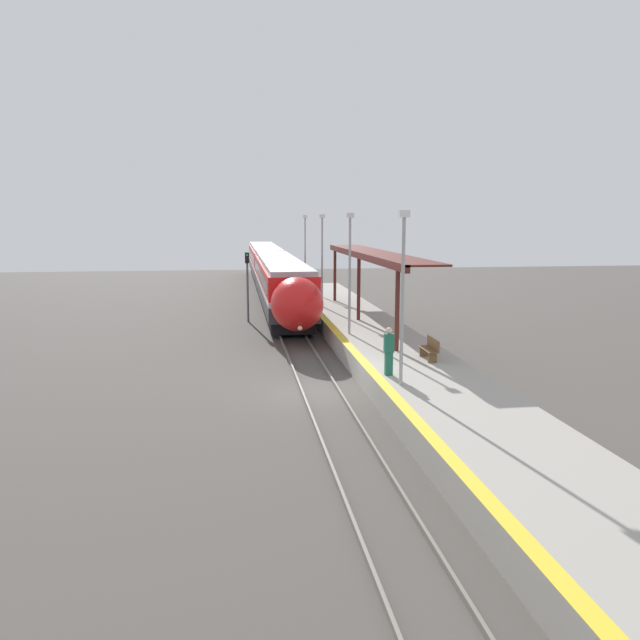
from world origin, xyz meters
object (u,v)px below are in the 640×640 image
Objects in this scene: lamppost_near at (403,288)px; lamppost_mid at (350,266)px; lamppost_farthest at (305,248)px; platform_bench at (430,348)px; train at (272,271)px; railway_signal at (247,280)px; person_waiting at (389,350)px; lamppost_far at (322,255)px.

lamppost_mid is at bearing 90.00° from lamppost_near.
lamppost_near is 29.75m from lamppost_farthest.
lamppost_near is (-2.24, -3.72, 2.94)m from platform_bench.
lamppost_near is 1.00× the size of lamppost_farthest.
lamppost_near is (2.46, -33.82, 2.16)m from train.
lamppost_mid is 1.00× the size of lamppost_farthest.
railway_signal is at bearing -116.95° from lamppost_farthest.
lamppost_near is at bearing -90.00° from lamppost_farthest.
platform_bench is at bearing 58.90° from lamppost_near.
lamppost_near reaches higher than person_waiting.
lamppost_mid is at bearing -90.00° from lamppost_farthest.
platform_bench is 7.22m from lamppost_mid.
platform_bench is 26.30m from lamppost_farthest.
train is 7.94× the size of lamppost_far.
platform_bench is at bearing -70.12° from lamppost_mid.
lamppost_far is (0.00, 19.84, 0.00)m from lamppost_near.
train is 24.13m from lamppost_mid.
platform_bench is at bearing -85.08° from lamppost_farthest.
train is 13.85m from railway_signal.
lamppost_mid is at bearing 89.41° from person_waiting.
person_waiting is 0.30× the size of lamppost_near.
train is 7.94× the size of lamppost_farthest.
lamppost_farthest is (0.00, 29.75, 0.00)m from lamppost_near.
train is 14.36m from lamppost_far.
person_waiting is (-2.33, -2.32, 0.47)m from platform_bench.
lamppost_farthest is (0.00, 9.92, 0.00)m from lamppost_far.
lamppost_near reaches higher than train.
railway_signal reaches higher than platform_bench.
platform_bench is at bearing 44.87° from person_waiting.
platform_bench is at bearing -66.68° from railway_signal.
lamppost_farthest is (2.46, -4.07, 2.16)m from train.
platform_bench is 5.24m from lamppost_near.
lamppost_farthest is (0.09, 28.36, 2.46)m from person_waiting.
platform_bench is at bearing -81.13° from train.
lamppost_farthest is at bearing 94.92° from platform_bench.
train is 5.22m from lamppost_farthest.
lamppost_far is (2.46, -13.99, 2.16)m from train.
lamppost_mid reaches higher than platform_bench.
lamppost_farthest is at bearing 90.00° from lamppost_far.
railway_signal is (-4.77, 18.79, 0.86)m from person_waiting.
railway_signal is 10.84m from lamppost_farthest.
lamppost_far is at bearing 90.00° from lamppost_mid.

